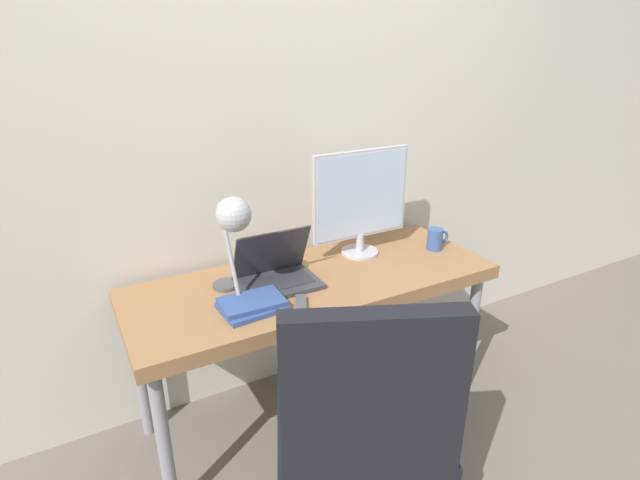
# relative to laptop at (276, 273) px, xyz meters

# --- Properties ---
(ground_plane) EXTENTS (12.00, 12.00, 0.00)m
(ground_plane) POSITION_rel_laptop_xyz_m (0.16, -0.32, -0.76)
(ground_plane) COLOR #70665B
(wall_back) EXTENTS (8.00, 0.05, 2.60)m
(wall_back) POSITION_rel_laptop_xyz_m (0.16, 0.34, 0.54)
(wall_back) COLOR beige
(wall_back) RESTS_ON ground_plane
(desk) EXTENTS (1.56, 0.59, 0.71)m
(desk) POSITION_rel_laptop_xyz_m (0.16, -0.02, -0.12)
(desk) COLOR #996B42
(desk) RESTS_ON ground_plane
(laptop) EXTENTS (0.32, 0.23, 0.23)m
(laptop) POSITION_rel_laptop_xyz_m (0.00, 0.00, 0.00)
(laptop) COLOR #38383D
(laptop) RESTS_ON desk
(monitor) EXTENTS (0.48, 0.17, 0.49)m
(monitor) POSITION_rel_laptop_xyz_m (0.47, 0.10, 0.22)
(monitor) COLOR #B7B7BC
(monitor) RESTS_ON desk
(desk_lamp) EXTENTS (0.13, 0.28, 0.43)m
(desk_lamp) POSITION_rel_laptop_xyz_m (-0.19, -0.07, 0.28)
(desk_lamp) COLOR #4C4C51
(desk_lamp) RESTS_ON desk
(office_chair) EXTENTS (0.69, 0.68, 1.03)m
(office_chair) POSITION_rel_laptop_xyz_m (-0.03, -0.71, -0.18)
(office_chair) COLOR black
(office_chair) RESTS_ON ground_plane
(book_stack) EXTENTS (0.24, 0.19, 0.04)m
(book_stack) POSITION_rel_laptop_xyz_m (-0.16, -0.14, -0.03)
(book_stack) COLOR #334C8C
(book_stack) RESTS_ON desk
(tv_remote) EXTENTS (0.11, 0.17, 0.02)m
(tv_remote) POSITION_rel_laptop_xyz_m (-0.01, -0.24, -0.04)
(tv_remote) COLOR #4C4C51
(tv_remote) RESTS_ON desk
(mug) EXTENTS (0.12, 0.07, 0.10)m
(mug) POSITION_rel_laptop_xyz_m (0.81, -0.03, 0.00)
(mug) COLOR #385693
(mug) RESTS_ON desk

